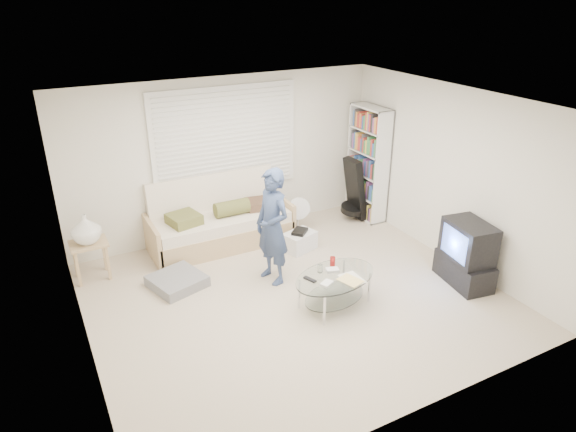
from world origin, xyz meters
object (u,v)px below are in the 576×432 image
tv_unit (466,254)px  coffee_table (335,282)px  futon_sofa (220,223)px  bookshelf (368,163)px

tv_unit → coffee_table: bearing=168.9°
futon_sofa → bookshelf: size_ratio=1.13×
bookshelf → tv_unit: 2.50m
bookshelf → coffee_table: bookshelf is taller
bookshelf → coffee_table: bearing=-133.3°
futon_sofa → bookshelf: 2.69m
tv_unit → futon_sofa: bearing=133.6°
bookshelf → tv_unit: bookshelf is taller
futon_sofa → bookshelf: bearing=-3.8°
bookshelf → coffee_table: 2.93m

